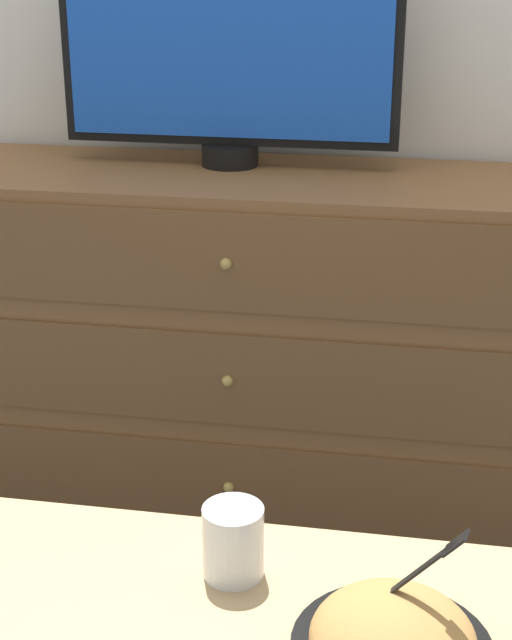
# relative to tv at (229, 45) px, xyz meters

# --- Properties ---
(ground_plane) EXTENTS (12.00, 12.00, 0.00)m
(ground_plane) POSITION_rel_tv_xyz_m (0.02, 0.16, -1.04)
(ground_plane) COLOR #474C56
(dresser) EXTENTS (1.37, 0.45, 0.78)m
(dresser) POSITION_rel_tv_xyz_m (0.05, -0.08, -0.65)
(dresser) COLOR brown
(dresser) RESTS_ON ground_plane
(tv) EXTENTS (0.74, 0.13, 0.50)m
(tv) POSITION_rel_tv_xyz_m (0.00, 0.00, 0.00)
(tv) COLOR black
(tv) RESTS_ON dresser
(drink_cup) EXTENTS (0.08, 0.08, 0.10)m
(drink_cup) POSITION_rel_tv_xyz_m (0.21, -1.07, -0.51)
(drink_cup) COLOR white
(drink_cup) RESTS_ON coffee_table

